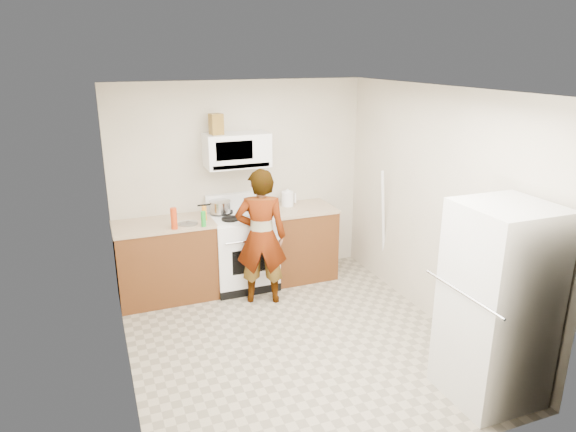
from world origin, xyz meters
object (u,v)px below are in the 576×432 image
person (261,237)px  kettle (288,199)px  fridge (497,305)px  microwave (237,150)px  gas_range (243,249)px  saucepan (220,207)px

person → kettle: bearing=-113.5°
fridge → microwave: bearing=114.4°
gas_range → fridge: 3.16m
microwave → fridge: microwave is taller
fridge → person: bearing=118.1°
gas_range → saucepan: 0.60m
microwave → gas_range: bearing=-90.0°
person → kettle: size_ratio=8.66×
person → kettle: (0.57, 0.62, 0.23)m
person → gas_range: bearing=-61.5°
kettle → saucepan: 0.89m
kettle → saucepan: (-0.89, -0.02, -0.00)m
microwave → saucepan: size_ratio=3.03×
saucepan → gas_range: bearing=-25.4°
microwave → person: microwave is taller
gas_range → fridge: fridge is taller
gas_range → kettle: bearing=11.7°
gas_range → saucepan: gas_range is taller
saucepan → person: bearing=-62.0°
fridge → saucepan: bearing=118.2°
kettle → microwave: bearing=-169.5°
person → fridge: size_ratio=0.94×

